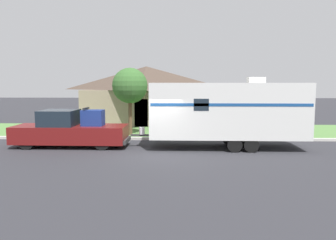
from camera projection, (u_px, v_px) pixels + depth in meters
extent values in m
plane|color=#2D2D33|center=(155.00, 154.00, 15.16)|extent=(120.00, 120.00, 0.00)
cube|color=beige|center=(160.00, 139.00, 18.88)|extent=(80.00, 0.30, 0.14)
cube|color=#568442|center=(164.00, 131.00, 22.51)|extent=(80.00, 7.00, 0.03)
cube|color=gray|center=(147.00, 105.00, 28.12)|extent=(9.30, 7.98, 2.74)
pyramid|color=#4C3D33|center=(146.00, 78.00, 27.87)|extent=(10.05, 8.62, 1.94)
cube|color=#4C3828|center=(141.00, 113.00, 24.23)|extent=(1.00, 0.06, 2.10)
cylinder|color=black|center=(27.00, 141.00, 16.10)|extent=(0.83, 0.28, 0.83)
cylinder|color=black|center=(40.00, 136.00, 17.66)|extent=(0.83, 0.28, 0.83)
cylinder|color=black|center=(102.00, 142.00, 15.95)|extent=(0.83, 0.28, 0.83)
cylinder|color=black|center=(109.00, 136.00, 17.51)|extent=(0.83, 0.28, 0.83)
cube|color=maroon|center=(48.00, 134.00, 16.82)|extent=(3.37, 1.93, 0.87)
cube|color=#19232D|center=(59.00, 118.00, 16.71)|extent=(1.75, 1.78, 0.79)
cube|color=maroon|center=(103.00, 134.00, 16.71)|extent=(2.33, 1.93, 0.87)
cube|color=#333333|center=(127.00, 140.00, 16.70)|extent=(0.12, 1.74, 0.20)
cube|color=navy|center=(93.00, 118.00, 16.64)|extent=(1.07, 0.81, 0.80)
cube|color=black|center=(86.00, 108.00, 16.60)|extent=(0.10, 0.89, 0.08)
cylinder|color=black|center=(235.00, 145.00, 15.42)|extent=(0.71, 0.22, 0.71)
cylinder|color=black|center=(228.00, 137.00, 17.55)|extent=(0.71, 0.22, 0.71)
cylinder|color=black|center=(251.00, 145.00, 15.39)|extent=(0.71, 0.22, 0.71)
cylinder|color=black|center=(243.00, 138.00, 17.52)|extent=(0.71, 0.22, 0.71)
cube|color=silver|center=(227.00, 110.00, 16.32)|extent=(7.64, 2.42, 2.70)
cube|color=navy|center=(231.00, 105.00, 15.08)|extent=(7.49, 0.01, 0.14)
cube|color=#383838|center=(141.00, 135.00, 16.64)|extent=(1.05, 0.12, 0.10)
cylinder|color=silver|center=(142.00, 131.00, 16.61)|extent=(0.28, 0.28, 0.36)
cube|color=silver|center=(256.00, 80.00, 16.10)|extent=(0.80, 0.68, 0.28)
cube|color=#19232D|center=(201.00, 105.00, 15.13)|extent=(0.70, 0.01, 0.56)
cylinder|color=brown|center=(270.00, 130.00, 19.29)|extent=(0.09, 0.09, 1.04)
cube|color=silver|center=(271.00, 119.00, 19.22)|extent=(0.48, 0.20, 0.22)
cylinder|color=brown|center=(130.00, 117.00, 20.48)|extent=(0.24, 0.24, 2.28)
sphere|color=#38662D|center=(130.00, 86.00, 20.27)|extent=(2.20, 2.20, 2.20)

